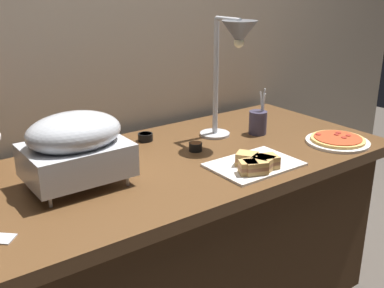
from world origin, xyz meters
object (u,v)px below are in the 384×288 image
(heat_lamp, at_px, (235,47))
(utensil_holder, at_px, (258,122))
(chafing_dish, at_px, (75,146))
(sauce_cup_far, at_px, (145,137))
(sauce_cup_near, at_px, (196,147))
(pizza_plate_front, at_px, (338,140))
(sandwich_platter, at_px, (256,164))

(heat_lamp, distance_m, utensil_holder, 0.41)
(chafing_dish, height_order, sauce_cup_far, chafing_dish)
(sauce_cup_near, distance_m, utensil_holder, 0.38)
(sauce_cup_far, bearing_deg, sauce_cup_near, -66.14)
(sauce_cup_far, bearing_deg, chafing_dish, -148.25)
(chafing_dish, distance_m, pizza_plate_front, 1.16)
(sandwich_platter, bearing_deg, chafing_dish, 156.29)
(sandwich_platter, distance_m, utensil_holder, 0.44)
(chafing_dish, xyz_separation_m, sandwich_platter, (0.61, -0.27, -0.13))
(sandwich_platter, bearing_deg, utensil_holder, 45.25)
(pizza_plate_front, xyz_separation_m, sandwich_platter, (-0.51, -0.00, 0.01))
(sandwich_platter, height_order, sauce_cup_far, sandwich_platter)
(heat_lamp, bearing_deg, sauce_cup_far, 140.92)
(chafing_dish, bearing_deg, sauce_cup_near, 3.38)
(chafing_dish, distance_m, utensil_holder, 0.93)
(sauce_cup_far, distance_m, utensil_holder, 0.53)
(pizza_plate_front, relative_size, sauce_cup_far, 4.15)
(sauce_cup_near, bearing_deg, utensil_holder, 1.83)
(heat_lamp, height_order, utensil_holder, heat_lamp)
(sandwich_platter, bearing_deg, sauce_cup_far, 107.63)
(pizza_plate_front, bearing_deg, sauce_cup_near, 152.52)
(sandwich_platter, height_order, utensil_holder, utensil_holder)
(chafing_dish, relative_size, heat_lamp, 0.65)
(pizza_plate_front, bearing_deg, heat_lamp, 142.18)
(chafing_dish, distance_m, sauce_cup_near, 0.56)
(utensil_holder, bearing_deg, sauce_cup_far, 154.70)
(chafing_dish, bearing_deg, heat_lamp, 1.93)
(utensil_holder, bearing_deg, chafing_dish, -177.25)
(sauce_cup_far, bearing_deg, utensil_holder, -25.30)
(heat_lamp, bearing_deg, pizza_plate_front, -37.82)
(sandwich_platter, xyz_separation_m, sauce_cup_far, (-0.17, 0.54, -0.00))
(sandwich_platter, distance_m, sauce_cup_near, 0.31)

